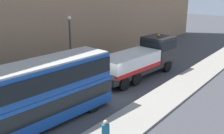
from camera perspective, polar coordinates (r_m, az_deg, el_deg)
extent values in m
plane|color=#424247|center=(21.01, -2.10, -6.13)|extent=(120.00, 120.00, 0.00)
cube|color=gray|center=(18.78, 7.84, -9.08)|extent=(60.00, 2.80, 0.15)
cube|color=#2D2D2D|center=(24.72, 5.65, -0.35)|extent=(9.15, 2.95, 0.55)
cube|color=black|center=(26.86, 9.93, 4.10)|extent=(2.81, 2.81, 2.30)
cube|color=black|center=(26.76, 9.99, 5.03)|extent=(2.84, 2.84, 0.90)
cube|color=silver|center=(23.45, 3.78, 1.19)|extent=(6.30, 3.10, 1.40)
cube|color=red|center=(23.61, 3.76, -0.02)|extent=(6.30, 3.15, 0.36)
cylinder|color=#B79914|center=(20.75, -2.73, -0.14)|extent=(1.25, 0.38, 2.52)
sphere|color=orange|center=(26.60, 10.08, 6.76)|extent=(0.24, 0.24, 0.24)
cylinder|color=black|center=(27.98, 7.97, 1.13)|extent=(1.18, 0.44, 1.16)
cylinder|color=black|center=(26.83, 11.83, 0.20)|extent=(1.18, 0.44, 1.16)
cylinder|color=black|center=(24.23, 1.10, -1.32)|extent=(1.18, 0.44, 1.16)
cylinder|color=black|center=(22.90, 5.23, -2.56)|extent=(1.18, 0.44, 1.16)
cylinder|color=black|center=(23.14, -1.56, -2.27)|extent=(1.18, 0.44, 1.16)
cylinder|color=black|center=(21.73, 2.62, -3.64)|extent=(1.18, 0.44, 1.16)
cube|color=#19479E|center=(16.72, -16.59, -8.60)|extent=(11.17, 3.41, 1.90)
cube|color=#19479E|center=(16.02, -17.15, -2.81)|extent=(10.94, 3.29, 1.70)
cube|color=black|center=(16.61, -16.67, -7.83)|extent=(11.07, 3.45, 0.90)
cube|color=black|center=(15.99, -17.18, -2.47)|extent=(10.85, 3.43, 1.00)
cube|color=#B2B2B2|center=(15.74, -17.45, 0.30)|extent=(10.72, 3.17, 0.12)
cube|color=yellow|center=(19.32, -2.81, -0.24)|extent=(0.19, 1.50, 0.44)
cylinder|color=black|center=(19.81, -8.30, -6.20)|extent=(1.06, 0.39, 1.04)
cylinder|color=black|center=(18.31, -4.01, -8.13)|extent=(1.06, 0.39, 1.04)
cube|color=#1E6084|center=(13.90, -1.40, -13.40)|extent=(0.46, 0.47, 0.62)
sphere|color=tan|center=(13.68, -1.42, -11.86)|extent=(0.24, 0.24, 0.24)
cylinder|color=#38383D|center=(23.63, -8.93, 3.45)|extent=(0.16, 0.16, 5.50)
sphere|color=#EAE5C6|center=(23.09, -9.28, 10.44)|extent=(0.36, 0.36, 0.36)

